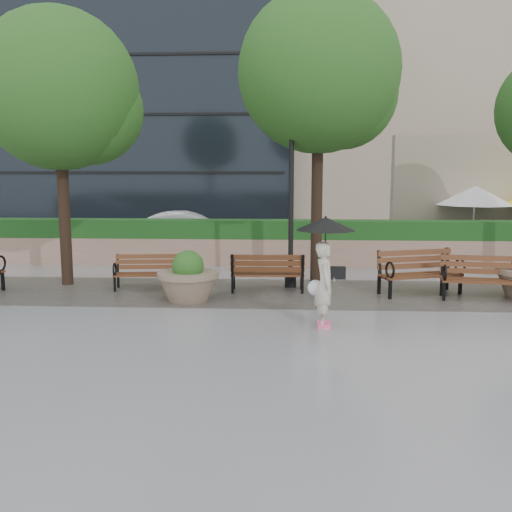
# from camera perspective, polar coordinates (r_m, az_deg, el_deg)

# --- Properties ---
(ground) EXTENTS (100.00, 100.00, 0.00)m
(ground) POSITION_cam_1_polar(r_m,az_deg,el_deg) (10.42, -1.96, -7.19)
(ground) COLOR gray
(ground) RESTS_ON ground
(cobble_strip) EXTENTS (28.00, 3.20, 0.01)m
(cobble_strip) POSITION_cam_1_polar(r_m,az_deg,el_deg) (13.32, -0.81, -3.65)
(cobble_strip) COLOR #383330
(cobble_strip) RESTS_ON ground
(hedge_wall) EXTENTS (24.00, 0.80, 1.35)m
(hedge_wall) POSITION_cam_1_polar(r_m,az_deg,el_deg) (17.15, 0.11, 1.35)
(hedge_wall) COLOR tan
(hedge_wall) RESTS_ON ground
(asphalt_street) EXTENTS (40.00, 7.00, 0.00)m
(asphalt_street) POSITION_cam_1_polar(r_m,az_deg,el_deg) (21.19, 0.69, 0.94)
(asphalt_street) COLOR black
(asphalt_street) RESTS_ON ground
(bldg_stone) EXTENTS (18.00, 10.00, 20.00)m
(bldg_stone) POSITION_cam_1_polar(r_m,az_deg,el_deg) (34.95, 19.38, 19.99)
(bldg_stone) COLOR tan
(bldg_stone) RESTS_ON ground
(bench_1) EXTENTS (1.60, 0.77, 0.83)m
(bench_1) POSITION_cam_1_polar(r_m,az_deg,el_deg) (13.83, -10.79, -2.33)
(bench_1) COLOR brown
(bench_1) RESTS_ON ground
(bench_2) EXTENTS (1.72, 0.72, 0.91)m
(bench_2) POSITION_cam_1_polar(r_m,az_deg,el_deg) (13.36, 1.16, -2.46)
(bench_2) COLOR brown
(bench_2) RESTS_ON ground
(bench_3) EXTENTS (2.00, 1.30, 1.00)m
(bench_3) POSITION_cam_1_polar(r_m,az_deg,el_deg) (13.59, 16.03, -2.48)
(bench_3) COLOR brown
(bench_3) RESTS_ON ground
(bench_4) EXTENTS (1.86, 0.95, 0.96)m
(bench_4) POSITION_cam_1_polar(r_m,az_deg,el_deg) (13.46, 21.76, -2.93)
(bench_4) COLOR brown
(bench_4) RESTS_ON ground
(planter_left) EXTENTS (1.33, 1.33, 1.12)m
(planter_left) POSITION_cam_1_polar(r_m,az_deg,el_deg) (12.46, -6.79, -2.55)
(planter_left) COLOR #7F6B56
(planter_left) RESTS_ON ground
(lamppost) EXTENTS (0.28, 0.28, 4.55)m
(lamppost) POSITION_cam_1_polar(r_m,az_deg,el_deg) (13.66, 3.53, 5.18)
(lamppost) COLOR black
(lamppost) RESTS_ON ground
(tree_0) EXTENTS (3.83, 3.80, 6.61)m
(tree_0) POSITION_cam_1_polar(r_m,az_deg,el_deg) (14.84, -18.48, 14.98)
(tree_0) COLOR black
(tree_0) RESTS_ON ground
(tree_1) EXTENTS (3.95, 3.94, 7.16)m
(tree_1) POSITION_cam_1_polar(r_m,az_deg,el_deg) (14.66, 6.90, 17.27)
(tree_1) COLOR black
(tree_1) RESTS_ON ground
(patio_umb_white) EXTENTS (2.50, 2.50, 2.30)m
(patio_umb_white) POSITION_cam_1_polar(r_m,az_deg,el_deg) (19.94, 21.04, 5.62)
(patio_umb_white) COLOR black
(patio_umb_white) RESTS_ON ground
(car_right) EXTENTS (4.23, 1.77, 1.36)m
(car_right) POSITION_cam_1_polar(r_m,az_deg,el_deg) (20.40, -6.82, 2.50)
(car_right) COLOR white
(car_right) RESTS_ON ground
(pedestrian) EXTENTS (1.09, 1.09, 1.99)m
(pedestrian) POSITION_cam_1_polar(r_m,az_deg,el_deg) (10.33, 6.90, -0.48)
(pedestrian) COLOR beige
(pedestrian) RESTS_ON ground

